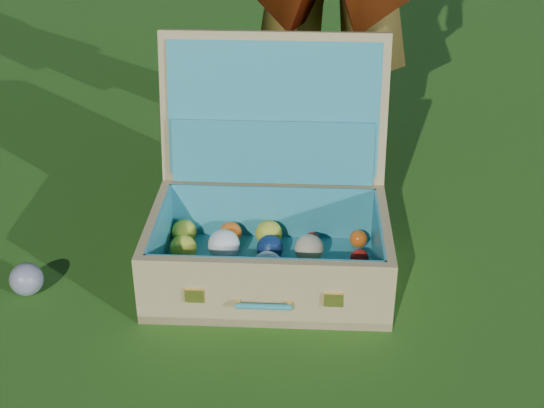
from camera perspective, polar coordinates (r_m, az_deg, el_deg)
The scene contains 3 objects.
ground at distance 1.84m, azimuth -0.55°, elevation -6.37°, with size 60.00×60.00×0.00m, color #215114.
stray_ball at distance 1.89m, azimuth -18.01°, elevation -5.42°, with size 0.08×0.08×0.08m, color #385A93.
suitcase at distance 1.85m, azimuth -0.22°, elevation -0.42°, with size 0.60×0.52×0.54m.
Camera 1 is at (0.18, -1.49, 1.06)m, focal length 50.00 mm.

